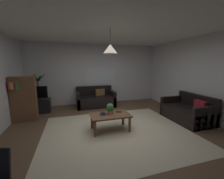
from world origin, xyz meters
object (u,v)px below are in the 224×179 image
(remote_on_table_0, at_px, (119,112))
(potted_palm_corner, at_px, (38,93))
(coffee_table, at_px, (110,117))
(tv_stand, at_px, (37,106))
(tv, at_px, (36,93))
(bookshelf_corner, at_px, (24,99))
(pendant_lamp, at_px, (110,49))
(couch_under_window, at_px, (96,100))
(potted_plant_on_table, at_px, (110,109))
(book_on_table_0, at_px, (103,114))
(book_on_table_1, at_px, (103,113))
(couch_right_side, at_px, (187,112))

(remote_on_table_0, relative_size, potted_palm_corner, 0.11)
(coffee_table, height_order, tv_stand, tv_stand)
(remote_on_table_0, bearing_deg, tv, 68.20)
(tv_stand, height_order, potted_palm_corner, potted_palm_corner)
(remote_on_table_0, distance_m, bookshelf_corner, 2.93)
(potted_palm_corner, bearing_deg, pendant_lamp, -49.87)
(couch_under_window, xyz_separation_m, potted_plant_on_table, (-0.03, -2.36, 0.32))
(book_on_table_0, bearing_deg, potted_plant_on_table, 5.46)
(tv_stand, bearing_deg, coffee_table, -44.71)
(book_on_table_1, relative_size, bookshelf_corner, 0.08)
(couch_right_side, xyz_separation_m, coffee_table, (-2.52, 0.01, 0.10))
(tv, relative_size, potted_palm_corner, 0.53)
(couch_right_side, relative_size, tv_stand, 1.62)
(couch_under_window, relative_size, potted_plant_on_table, 5.45)
(book_on_table_1, xyz_separation_m, bookshelf_corner, (-2.17, 1.33, 0.22))
(couch_under_window, height_order, potted_palm_corner, potted_palm_corner)
(pendant_lamp, bearing_deg, book_on_table_1, 174.47)
(book_on_table_0, distance_m, book_on_table_1, 0.03)
(book_on_table_0, height_order, potted_palm_corner, potted_palm_corner)
(book_on_table_0, distance_m, pendant_lamp, 1.68)
(bookshelf_corner, distance_m, pendant_lamp, 3.07)
(book_on_table_0, relative_size, tv, 0.21)
(couch_under_window, bearing_deg, tv, -173.17)
(couch_under_window, relative_size, bookshelf_corner, 1.13)
(couch_right_side, distance_m, tv_stand, 5.18)
(book_on_table_1, height_order, potted_palm_corner, potted_palm_corner)
(couch_right_side, relative_size, bookshelf_corner, 1.04)
(couch_under_window, xyz_separation_m, bookshelf_corner, (-2.40, -1.06, 0.44))
(couch_right_side, bearing_deg, potted_plant_on_table, -91.28)
(remote_on_table_0, bearing_deg, tv_stand, 67.91)
(book_on_table_0, xyz_separation_m, tv_stand, (-1.98, 2.14, -0.21))
(book_on_table_0, relative_size, potted_palm_corner, 0.11)
(couch_right_side, distance_m, remote_on_table_0, 2.26)
(potted_palm_corner, distance_m, pendant_lamp, 3.70)
(remote_on_table_0, relative_size, tv_stand, 0.18)
(couch_under_window, bearing_deg, bookshelf_corner, -156.18)
(book_on_table_1, bearing_deg, book_on_table_0, 97.01)
(couch_under_window, distance_m, bookshelf_corner, 2.66)
(book_on_table_1, relative_size, remote_on_table_0, 0.69)
(coffee_table, distance_m, remote_on_table_0, 0.31)
(remote_on_table_0, height_order, tv, tv)
(tv_stand, distance_m, potted_palm_corner, 0.61)
(tv_stand, xyz_separation_m, pendant_lamp, (2.18, -2.16, 1.87))
(potted_plant_on_table, height_order, pendant_lamp, pendant_lamp)
(book_on_table_0, bearing_deg, tv, 133.15)
(potted_palm_corner, bearing_deg, tv_stand, -88.38)
(bookshelf_corner, bearing_deg, book_on_table_0, -31.38)
(book_on_table_0, height_order, bookshelf_corner, bookshelf_corner)
(potted_plant_on_table, relative_size, pendant_lamp, 0.46)
(book_on_table_1, bearing_deg, potted_palm_corner, 127.68)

